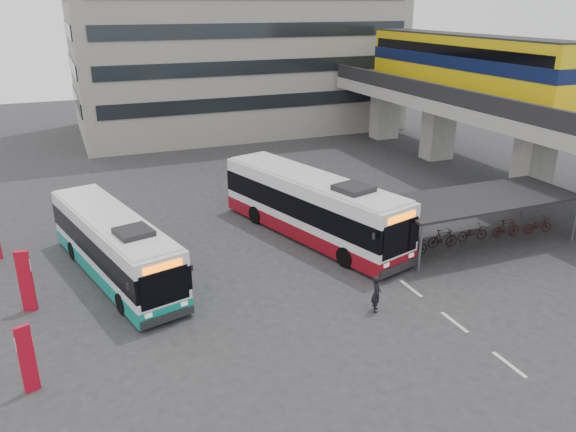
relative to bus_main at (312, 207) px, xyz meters
name	(u,v)px	position (x,y,z in m)	size (l,w,h in m)	color
ground	(361,299)	(-0.93, -7.10, -1.67)	(120.00, 120.00, 0.00)	#28282B
viaduct	(478,86)	(16.07, 6.91, 4.56)	(8.00, 32.00, 9.68)	gray
bike_shelter	(478,216)	(7.57, -4.10, -0.15)	(10.00, 4.00, 2.54)	#595B60
road_markings	(454,322)	(1.57, -10.10, -1.67)	(0.15, 7.60, 0.01)	beige
bus_main	(312,207)	(0.00, 0.00, 0.00)	(5.95, 12.43, 3.60)	white
bus_teal	(114,246)	(-10.21, -0.84, -0.20)	(4.87, 10.95, 3.16)	white
pedestrian	(376,294)	(-0.85, -8.14, -0.88)	(0.58, 0.38, 1.58)	black
sign_totem_south	(27,358)	(-13.73, -8.26, -0.43)	(0.51, 0.29, 2.39)	#AF0A1E
sign_totem_mid	(26,280)	(-13.87, -2.72, -0.31)	(0.57, 0.30, 2.64)	#AF0A1E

